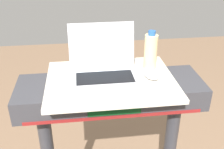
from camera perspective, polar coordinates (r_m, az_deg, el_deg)
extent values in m
cube|color=#38383D|center=(1.33, -0.27, -3.77)|extent=(0.90, 0.28, 0.11)
cube|color=#0C3F19|center=(1.21, 0.56, -7.30)|extent=(0.24, 0.01, 0.06)
cube|color=maroon|center=(1.24, 0.54, -8.98)|extent=(0.81, 0.00, 0.02)
cube|color=beige|center=(1.29, -0.28, -1.32)|extent=(0.61, 0.45, 0.02)
cube|color=#B7B7BC|center=(1.28, -1.57, -0.67)|extent=(0.32, 0.22, 0.02)
cube|color=black|center=(1.26, -1.50, -0.60)|extent=(0.27, 0.12, 0.00)
cube|color=#B7B7BC|center=(1.35, -2.20, 6.29)|extent=(0.32, 0.05, 0.21)
cube|color=#8CCCF2|center=(1.35, -2.18, 6.26)|extent=(0.29, 0.04, 0.19)
ellipsoid|color=#B2B2B7|center=(1.30, 8.16, -0.04)|extent=(0.09, 0.11, 0.03)
cylinder|color=beige|center=(1.38, 8.11, 4.78)|extent=(0.07, 0.07, 0.17)
cylinder|color=#2659A5|center=(1.34, 8.39, 8.63)|extent=(0.04, 0.04, 0.02)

